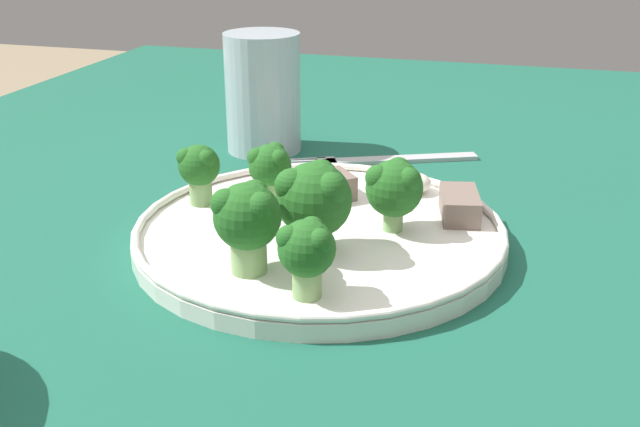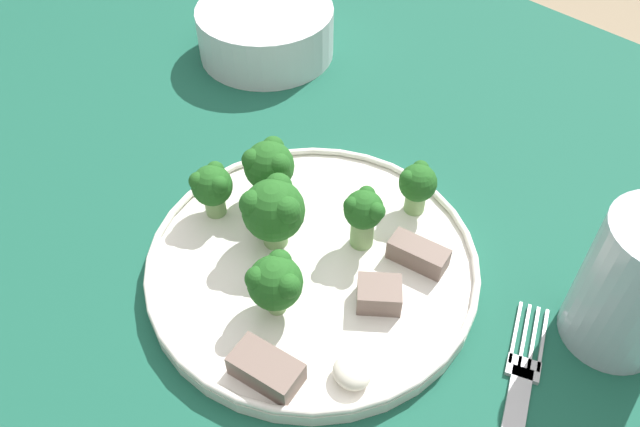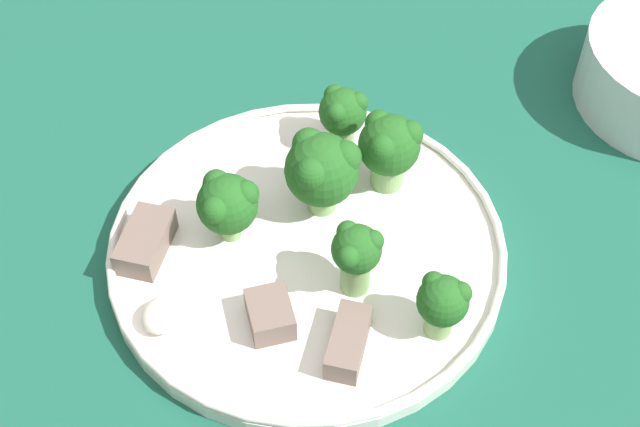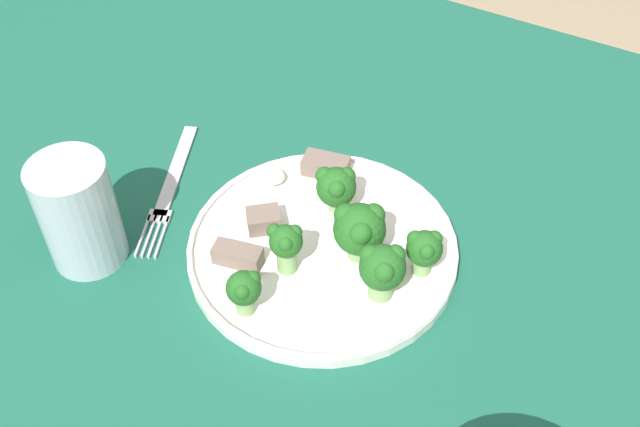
% 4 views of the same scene
% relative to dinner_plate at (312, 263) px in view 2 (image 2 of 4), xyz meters
% --- Properties ---
extents(table, '(1.35, 1.04, 0.70)m').
position_rel_dinner_plate_xyz_m(table, '(0.03, 0.00, -0.09)').
color(table, '#195642').
rests_on(table, ground_plane).
extents(dinner_plate, '(0.27, 0.27, 0.02)m').
position_rel_dinner_plate_xyz_m(dinner_plate, '(0.00, 0.00, 0.00)').
color(dinner_plate, white).
rests_on(dinner_plate, table).
extents(fork, '(0.10, 0.19, 0.00)m').
position_rel_dinner_plate_xyz_m(fork, '(0.19, 0.00, -0.01)').
color(fork, '#B2B2B7').
rests_on(fork, table).
extents(cream_bowl, '(0.16, 0.16, 0.06)m').
position_rel_dinner_plate_xyz_m(cream_bowl, '(-0.27, 0.19, 0.02)').
color(cream_bowl, silver).
rests_on(cream_bowl, table).
extents(drinking_glass, '(0.07, 0.07, 0.12)m').
position_rel_dinner_plate_xyz_m(drinking_glass, '(0.20, 0.12, 0.04)').
color(drinking_glass, '#B2C1CC').
rests_on(drinking_glass, table).
extents(broccoli_floret_near_rim_left, '(0.04, 0.04, 0.05)m').
position_rel_dinner_plate_xyz_m(broccoli_floret_near_rim_left, '(0.01, -0.05, 0.04)').
color(broccoli_floret_near_rim_left, '#7FA866').
rests_on(broccoli_floret_near_rim_left, dinner_plate).
extents(broccoli_floret_center_left, '(0.04, 0.04, 0.06)m').
position_rel_dinner_plate_xyz_m(broccoli_floret_center_left, '(-0.08, 0.03, 0.04)').
color(broccoli_floret_center_left, '#7FA866').
rests_on(broccoli_floret_center_left, dinner_plate).
extents(broccoli_floret_back_left, '(0.05, 0.05, 0.06)m').
position_rel_dinner_plate_xyz_m(broccoli_floret_back_left, '(-0.04, -0.01, 0.04)').
color(broccoli_floret_back_left, '#7FA866').
rests_on(broccoli_floret_back_left, dinner_plate).
extents(broccoli_floret_front_left, '(0.03, 0.03, 0.05)m').
position_rel_dinner_plate_xyz_m(broccoli_floret_front_left, '(0.02, 0.10, 0.03)').
color(broccoli_floret_front_left, '#7FA866').
rests_on(broccoli_floret_front_left, dinner_plate).
extents(broccoli_floret_center_back, '(0.03, 0.03, 0.06)m').
position_rel_dinner_plate_xyz_m(broccoli_floret_center_back, '(0.02, 0.04, 0.04)').
color(broccoli_floret_center_back, '#7FA866').
rests_on(broccoli_floret_center_back, dinner_plate).
extents(broccoli_floret_mid_cluster, '(0.04, 0.03, 0.05)m').
position_rel_dinner_plate_xyz_m(broccoli_floret_mid_cluster, '(-0.10, -0.02, 0.03)').
color(broccoli_floret_mid_cluster, '#7FA866').
rests_on(broccoli_floret_mid_cluster, dinner_plate).
extents(meat_slice_front_slice, '(0.04, 0.04, 0.02)m').
position_rel_dinner_plate_xyz_m(meat_slice_front_slice, '(0.06, 0.01, 0.01)').
color(meat_slice_front_slice, '#756056').
rests_on(meat_slice_front_slice, dinner_plate).
extents(meat_slice_middle_slice, '(0.05, 0.04, 0.02)m').
position_rel_dinner_plate_xyz_m(meat_slice_middle_slice, '(0.05, -0.09, 0.01)').
color(meat_slice_middle_slice, '#756056').
rests_on(meat_slice_middle_slice, dinner_plate).
extents(meat_slice_rear_slice, '(0.05, 0.03, 0.02)m').
position_rel_dinner_plate_xyz_m(meat_slice_rear_slice, '(0.06, 0.06, 0.01)').
color(meat_slice_rear_slice, '#756056').
rests_on(meat_slice_rear_slice, dinner_plate).
extents(sauce_dollop, '(0.03, 0.03, 0.02)m').
position_rel_dinner_plate_xyz_m(sauce_dollop, '(0.09, -0.05, 0.01)').
color(sauce_dollop, silver).
rests_on(sauce_dollop, dinner_plate).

